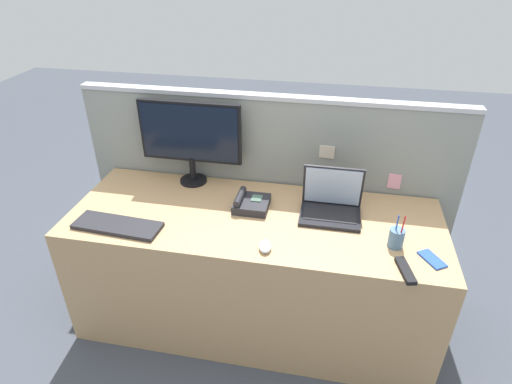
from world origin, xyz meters
name	(u,v)px	position (x,y,z in m)	size (l,w,h in m)	color
ground_plane	(254,316)	(0.00, 0.00, 0.00)	(10.00, 10.00, 0.00)	#424751
desk	(254,270)	(0.00, 0.00, 0.37)	(1.97, 0.74, 0.74)	tan
cubicle_divider	(267,194)	(0.00, 0.41, 0.64)	(2.22, 0.08, 1.27)	gray
desktop_monitor	(190,135)	(-0.43, 0.31, 1.04)	(0.59, 0.16, 0.50)	black
laptop	(331,202)	(0.39, 0.11, 0.81)	(0.31, 0.24, 0.26)	black
desk_phone	(250,203)	(-0.04, 0.08, 0.77)	(0.18, 0.19, 0.08)	#232328
keyboard_main	(118,226)	(-0.66, -0.23, 0.75)	(0.45, 0.15, 0.02)	#232328
computer_mouse_right_hand	(265,246)	(0.10, -0.26, 0.76)	(0.06, 0.10, 0.03)	silver
pen_cup	(396,238)	(0.71, -0.12, 0.79)	(0.07, 0.07, 0.18)	#4C7093
cell_phone_blue_case	(432,259)	(0.87, -0.20, 0.75)	(0.07, 0.13, 0.01)	blue
tv_remote	(405,270)	(0.74, -0.31, 0.75)	(0.04, 0.17, 0.02)	black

